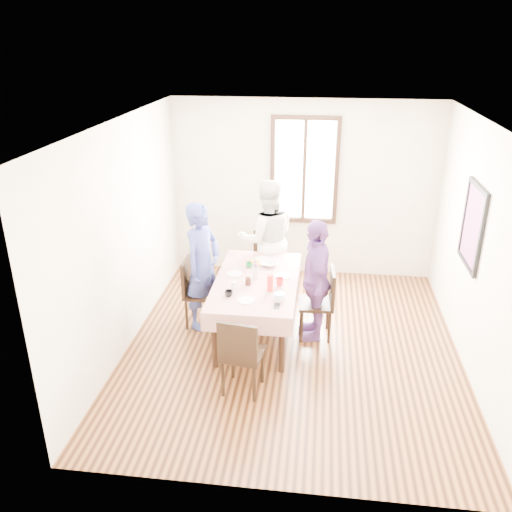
{
  "coord_description": "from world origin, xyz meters",
  "views": [
    {
      "loc": [
        0.26,
        -5.58,
        3.57
      ],
      "look_at": [
        -0.47,
        0.19,
        1.1
      ],
      "focal_mm": 37.17,
      "sensor_mm": 36.0,
      "label": 1
    }
  ],
  "objects_px": {
    "person_far": "(266,239)",
    "chair_near": "(243,353)",
    "person_left": "(202,266)",
    "dining_table": "(256,308)",
    "chair_left": "(202,293)",
    "chair_right": "(316,303)",
    "chair_far": "(266,265)",
    "person_right": "(315,280)"
  },
  "relations": [
    {
      "from": "chair_left",
      "to": "person_left",
      "type": "relative_size",
      "value": 0.55
    },
    {
      "from": "chair_near",
      "to": "person_left",
      "type": "distance_m",
      "value": 1.54
    },
    {
      "from": "chair_far",
      "to": "chair_left",
      "type": "bearing_deg",
      "value": 53.0
    },
    {
      "from": "person_right",
      "to": "chair_left",
      "type": "bearing_deg",
      "value": -98.59
    },
    {
      "from": "dining_table",
      "to": "chair_left",
      "type": "relative_size",
      "value": 1.84
    },
    {
      "from": "chair_right",
      "to": "chair_far",
      "type": "xyz_separation_m",
      "value": [
        -0.74,
        1.1,
        0.0
      ]
    },
    {
      "from": "person_left",
      "to": "person_far",
      "type": "xyz_separation_m",
      "value": [
        0.72,
        0.97,
        0.04
      ]
    },
    {
      "from": "chair_left",
      "to": "chair_near",
      "type": "distance_m",
      "value": 1.5
    },
    {
      "from": "chair_far",
      "to": "person_right",
      "type": "distance_m",
      "value": 1.35
    },
    {
      "from": "chair_right",
      "to": "chair_far",
      "type": "relative_size",
      "value": 1.0
    },
    {
      "from": "chair_far",
      "to": "person_left",
      "type": "distance_m",
      "value": 1.28
    },
    {
      "from": "chair_left",
      "to": "chair_right",
      "type": "distance_m",
      "value": 1.48
    },
    {
      "from": "chair_right",
      "to": "person_left",
      "type": "height_order",
      "value": "person_left"
    },
    {
      "from": "chair_far",
      "to": "chair_right",
      "type": "bearing_deg",
      "value": 123.29
    },
    {
      "from": "person_right",
      "to": "dining_table",
      "type": "bearing_deg",
      "value": -90.29
    },
    {
      "from": "chair_far",
      "to": "person_far",
      "type": "relative_size",
      "value": 0.53
    },
    {
      "from": "chair_right",
      "to": "person_right",
      "type": "height_order",
      "value": "person_right"
    },
    {
      "from": "dining_table",
      "to": "person_right",
      "type": "xyz_separation_m",
      "value": [
        0.72,
        0.05,
        0.4
      ]
    },
    {
      "from": "chair_left",
      "to": "chair_right",
      "type": "bearing_deg",
      "value": 85.11
    },
    {
      "from": "chair_left",
      "to": "person_left",
      "type": "xyz_separation_m",
      "value": [
        0.02,
        0.0,
        0.38
      ]
    },
    {
      "from": "dining_table",
      "to": "person_left",
      "type": "relative_size",
      "value": 1.01
    },
    {
      "from": "dining_table",
      "to": "person_far",
      "type": "bearing_deg",
      "value": 90.0
    },
    {
      "from": "dining_table",
      "to": "chair_far",
      "type": "distance_m",
      "value": 1.16
    },
    {
      "from": "dining_table",
      "to": "chair_near",
      "type": "height_order",
      "value": "chair_near"
    },
    {
      "from": "chair_right",
      "to": "person_left",
      "type": "xyz_separation_m",
      "value": [
        -1.45,
        0.1,
        0.38
      ]
    },
    {
      "from": "person_far",
      "to": "chair_near",
      "type": "bearing_deg",
      "value": 73.75
    },
    {
      "from": "chair_right",
      "to": "chair_near",
      "type": "height_order",
      "value": "same"
    },
    {
      "from": "dining_table",
      "to": "chair_left",
      "type": "distance_m",
      "value": 0.76
    },
    {
      "from": "chair_left",
      "to": "chair_near",
      "type": "relative_size",
      "value": 1.0
    },
    {
      "from": "chair_right",
      "to": "person_right",
      "type": "distance_m",
      "value": 0.32
    },
    {
      "from": "chair_right",
      "to": "person_left",
      "type": "bearing_deg",
      "value": 82.08
    },
    {
      "from": "dining_table",
      "to": "person_left",
      "type": "bearing_deg",
      "value": 167.63
    },
    {
      "from": "person_left",
      "to": "dining_table",
      "type": "bearing_deg",
      "value": -79.45
    },
    {
      "from": "chair_left",
      "to": "chair_right",
      "type": "height_order",
      "value": "same"
    },
    {
      "from": "chair_left",
      "to": "chair_far",
      "type": "distance_m",
      "value": 1.24
    },
    {
      "from": "dining_table",
      "to": "chair_left",
      "type": "height_order",
      "value": "chair_left"
    },
    {
      "from": "dining_table",
      "to": "person_far",
      "type": "xyz_separation_m",
      "value": [
        0.0,
        1.13,
        0.49
      ]
    },
    {
      "from": "chair_far",
      "to": "person_left",
      "type": "bearing_deg",
      "value": 53.74
    },
    {
      "from": "chair_left",
      "to": "person_right",
      "type": "bearing_deg",
      "value": 85.06
    },
    {
      "from": "chair_near",
      "to": "person_far",
      "type": "height_order",
      "value": "person_far"
    },
    {
      "from": "chair_near",
      "to": "chair_left",
      "type": "bearing_deg",
      "value": 127.6
    },
    {
      "from": "chair_left",
      "to": "person_left",
      "type": "bearing_deg",
      "value": 89.18
    }
  ]
}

